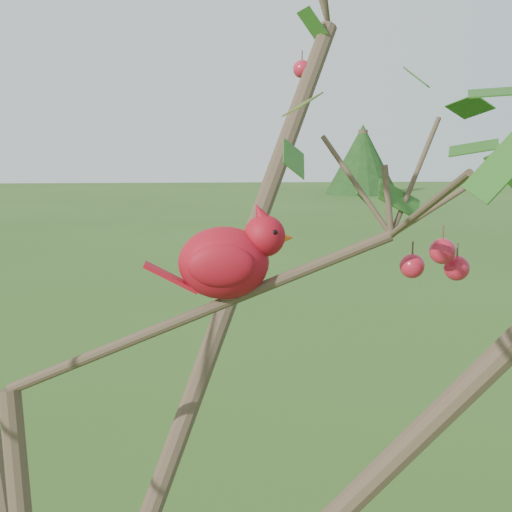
# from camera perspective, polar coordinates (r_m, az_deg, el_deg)

# --- Properties ---
(crabapple_tree) EXTENTS (2.35, 2.05, 2.95)m
(crabapple_tree) POSITION_cam_1_polar(r_m,az_deg,el_deg) (1.04, -17.39, -3.49)
(crabapple_tree) COLOR #3C2D20
(crabapple_tree) RESTS_ON ground
(cardinal) EXTENTS (0.23, 0.12, 0.16)m
(cardinal) POSITION_cam_1_polar(r_m,az_deg,el_deg) (1.10, -2.19, -0.23)
(cardinal) COLOR #AB0E1B
(cardinal) RESTS_ON ground
(distant_trees) EXTENTS (40.21, 15.73, 3.08)m
(distant_trees) POSITION_cam_1_polar(r_m,az_deg,el_deg) (24.61, -13.50, 6.87)
(distant_trees) COLOR #3C2D20
(distant_trees) RESTS_ON ground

